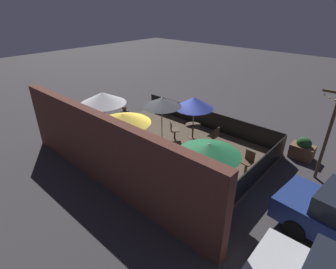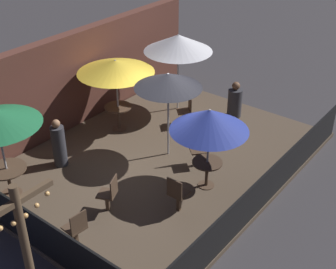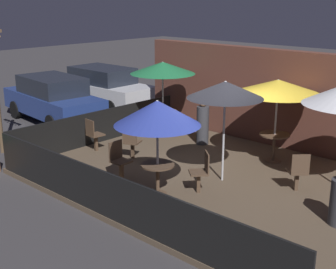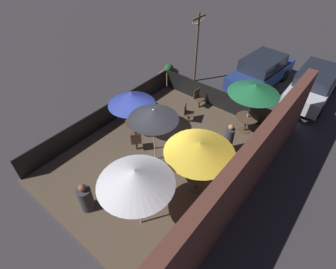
# 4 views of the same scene
# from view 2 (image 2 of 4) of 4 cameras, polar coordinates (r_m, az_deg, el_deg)

# --- Properties ---
(ground_plane) EXTENTS (60.00, 60.00, 0.00)m
(ground_plane) POSITION_cam_2_polar(r_m,az_deg,el_deg) (12.62, -0.89, -3.44)
(ground_plane) COLOR #383538
(patio_deck) EXTENTS (8.42, 6.28, 0.12)m
(patio_deck) POSITION_cam_2_polar(r_m,az_deg,el_deg) (12.59, -0.89, -3.21)
(patio_deck) COLOR brown
(patio_deck) RESTS_ON ground_plane
(building_wall) EXTENTS (10.02, 0.36, 2.87)m
(building_wall) POSITION_cam_2_polar(r_m,az_deg,el_deg) (14.03, -11.80, 6.29)
(building_wall) COLOR brown
(building_wall) RESTS_ON ground_plane
(fence_front) EXTENTS (8.22, 0.05, 0.95)m
(fence_front) POSITION_cam_2_polar(r_m,az_deg,el_deg) (10.95, 11.90, -6.39)
(fence_front) COLOR black
(fence_front) RESTS_ON patio_deck
(fence_side_left) EXTENTS (0.05, 6.08, 0.95)m
(fence_side_left) POSITION_cam_2_polar(r_m,az_deg,el_deg) (10.05, -16.25, -11.01)
(fence_side_left) COLOR black
(fence_side_left) RESTS_ON patio_deck
(patio_umbrella_0) EXTENTS (2.18, 2.18, 2.17)m
(patio_umbrella_0) POSITION_cam_2_polar(r_m,az_deg,el_deg) (13.14, -6.41, 8.26)
(patio_umbrella_0) COLOR #B2B2B7
(patio_umbrella_0) RESTS_ON patio_deck
(patio_umbrella_1) EXTENTS (1.85, 1.85, 2.11)m
(patio_umbrella_1) POSITION_cam_2_polar(r_m,az_deg,el_deg) (10.63, 5.08, 1.76)
(patio_umbrella_1) COLOR #B2B2B7
(patio_umbrella_1) RESTS_ON patio_deck
(patio_umbrella_3) EXTENTS (2.08, 2.08, 2.45)m
(patio_umbrella_3) POSITION_cam_2_polar(r_m,az_deg,el_deg) (14.21, 1.25, 11.09)
(patio_umbrella_3) COLOR #B2B2B7
(patio_umbrella_3) RESTS_ON patio_deck
(patio_umbrella_4) EXTENTS (1.74, 1.74, 2.37)m
(patio_umbrella_4) POSITION_cam_2_polar(r_m,az_deg,el_deg) (11.73, 0.01, 6.58)
(patio_umbrella_4) COLOR #B2B2B7
(patio_umbrella_4) RESTS_ON patio_deck
(dining_table_0) EXTENTS (0.79, 0.79, 0.74)m
(dining_table_0) POSITION_cam_2_polar(r_m,az_deg,el_deg) (13.73, -6.08, 2.84)
(dining_table_0) COLOR #4C3828
(dining_table_0) RESTS_ON patio_deck
(dining_table_1) EXTENTS (0.73, 0.73, 0.70)m
(dining_table_1) POSITION_cam_2_polar(r_m,az_deg,el_deg) (11.31, 4.78, -3.98)
(dining_table_1) COLOR #4C3828
(dining_table_1) RESTS_ON patio_deck
(dining_table_2) EXTENTS (0.92, 0.92, 0.74)m
(dining_table_2) POSITION_cam_2_polar(r_m,az_deg,el_deg) (11.60, -18.98, -4.54)
(dining_table_2) COLOR #4C3828
(dining_table_2) RESTS_ON patio_deck
(patio_chair_0) EXTENTS (0.53, 0.53, 0.91)m
(patio_chair_0) POSITION_cam_2_polar(r_m,az_deg,el_deg) (10.63, -7.14, -7.07)
(patio_chair_0) COLOR #4C3828
(patio_chair_0) RESTS_ON patio_deck
(patio_chair_1) EXTENTS (0.57, 0.57, 0.91)m
(patio_chair_1) POSITION_cam_2_polar(r_m,az_deg,el_deg) (13.94, 2.21, 3.03)
(patio_chair_1) COLOR #4C3828
(patio_chair_1) RESTS_ON patio_deck
(patio_chair_2) EXTENTS (0.56, 0.56, 0.93)m
(patio_chair_2) POSITION_cam_2_polar(r_m,az_deg,el_deg) (12.11, 3.58, -1.58)
(patio_chair_2) COLOR #4C3828
(patio_chair_2) RESTS_ON patio_deck
(patio_chair_3) EXTENTS (0.43, 0.43, 0.93)m
(patio_chair_3) POSITION_cam_2_polar(r_m,az_deg,el_deg) (9.83, -11.13, -11.06)
(patio_chair_3) COLOR #4C3828
(patio_chair_3) RESTS_ON patio_deck
(patio_chair_4) EXTENTS (0.41, 0.41, 0.94)m
(patio_chair_4) POSITION_cam_2_polar(r_m,az_deg,el_deg) (10.50, 1.15, -7.17)
(patio_chair_4) COLOR #4C3828
(patio_chair_4) RESTS_ON patio_deck
(patron_0) EXTENTS (0.38, 0.38, 1.33)m
(patron_0) POSITION_cam_2_polar(r_m,az_deg,el_deg) (12.34, -13.17, -1.23)
(patron_0) COLOR #333338
(patron_0) RESTS_ON patio_deck
(patron_1) EXTENTS (0.62, 0.62, 1.15)m
(patron_1) POSITION_cam_2_polar(r_m,az_deg,el_deg) (14.55, 8.14, 3.99)
(patron_1) COLOR #333338
(patron_1) RESTS_ON patio_deck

